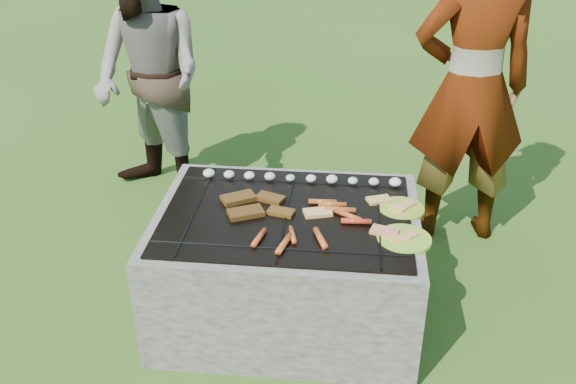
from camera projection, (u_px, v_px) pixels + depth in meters
name	position (u px, v px, depth m)	size (l,w,h in m)	color
lawn	(287.00, 311.00, 3.44)	(60.00, 60.00, 0.00)	#284C13
fire_pit	(287.00, 268.00, 3.30)	(1.30, 1.00, 0.62)	gray
mushrooms	(299.00, 178.00, 3.43)	(1.06, 0.06, 0.05)	#F5E5D0
pork_slabs	(253.00, 205.00, 3.19)	(0.40, 0.30, 0.02)	brown
sausages	(319.00, 223.00, 3.03)	(0.54, 0.50, 0.03)	#BC6A1F
bread_on_grate	(356.00, 215.00, 3.11)	(0.47, 0.41, 0.02)	#E7B676
plate_far	(401.00, 208.00, 3.19)	(0.28, 0.28, 0.03)	gold
plate_near	(404.00, 239.00, 2.94)	(0.32, 0.32, 0.03)	#B5CC30
cook	(471.00, 88.00, 3.68)	(0.70, 0.46, 1.93)	#AB9F8E
bystander	(149.00, 78.00, 4.15)	(0.84, 0.65, 1.73)	#9E9584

